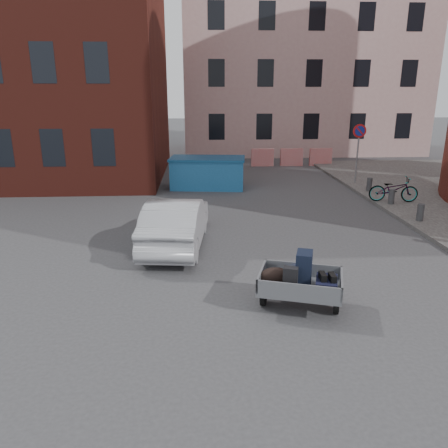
{
  "coord_description": "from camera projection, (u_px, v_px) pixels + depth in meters",
  "views": [
    {
      "loc": [
        -1.23,
        -9.9,
        4.21
      ],
      "look_at": [
        -0.62,
        0.2,
        1.1
      ],
      "focal_mm": 35.0,
      "sensor_mm": 36.0,
      "label": 1
    }
  ],
  "objects": [
    {
      "name": "building_brick",
      "position": [
        31.0,
        28.0,
        20.58
      ],
      "size": [
        12.0,
        10.0,
        14.0
      ],
      "primitive_type": "cube",
      "color": "#591E16",
      "rests_on": "ground"
    },
    {
      "name": "bollards",
      "position": [
        420.0,
        212.0,
        14.23
      ],
      "size": [
        0.22,
        9.02,
        0.55
      ],
      "color": "#3A3A3D",
      "rests_on": "sidewalk"
    },
    {
      "name": "dumpster",
      "position": [
        208.0,
        173.0,
        19.42
      ],
      "size": [
        3.45,
        2.05,
        1.37
      ],
      "rotation": [
        0.0,
        0.0,
        -0.11
      ],
      "color": "#2266A2",
      "rests_on": "ground"
    },
    {
      "name": "building_pink",
      "position": [
        301.0,
        48.0,
        30.03
      ],
      "size": [
        16.0,
        8.0,
        14.0
      ],
      "primitive_type": "cube",
      "color": "#C49897",
      "rests_on": "ground"
    },
    {
      "name": "ground",
      "position": [
        250.0,
        269.0,
        10.75
      ],
      "size": [
        120.0,
        120.0,
        0.0
      ],
      "primitive_type": "plane",
      "color": "#38383A",
      "rests_on": "ground"
    },
    {
      "name": "silver_car",
      "position": [
        176.0,
        222.0,
        12.14
      ],
      "size": [
        1.88,
        4.31,
        1.38
      ],
      "primitive_type": "imported",
      "rotation": [
        0.0,
        0.0,
        3.04
      ],
      "color": "#9FA0A6",
      "rests_on": "ground"
    },
    {
      "name": "bicycle",
      "position": [
        394.0,
        189.0,
        16.6
      ],
      "size": [
        1.89,
        0.92,
        0.95
      ],
      "primitive_type": "imported",
      "rotation": [
        0.0,
        0.0,
        1.4
      ],
      "color": "black",
      "rests_on": "sidewalk"
    },
    {
      "name": "barriers",
      "position": [
        292.0,
        157.0,
        25.16
      ],
      "size": [
        4.7,
        0.18,
        1.0
      ],
      "color": "red",
      "rests_on": "ground"
    },
    {
      "name": "trailer",
      "position": [
        300.0,
        281.0,
        8.6
      ],
      "size": [
        1.85,
        1.97,
        1.2
      ],
      "rotation": [
        0.0,
        0.0,
        -0.3
      ],
      "color": "black",
      "rests_on": "ground"
    },
    {
      "name": "no_parking_sign",
      "position": [
        359.0,
        141.0,
        19.55
      ],
      "size": [
        0.6,
        0.09,
        2.65
      ],
      "color": "gray",
      "rests_on": "sidewalk"
    }
  ]
}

